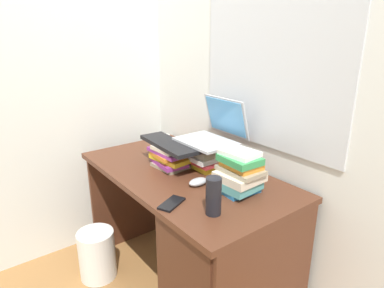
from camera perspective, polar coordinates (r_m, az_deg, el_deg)
ground_plane at (r=2.23m, az=-1.29°, el=-22.33°), size 6.00×6.00×0.00m
wall_back at (r=1.93m, az=7.88°, el=13.73°), size 6.00×0.06×2.60m
wall_left at (r=2.40m, az=-13.45°, el=14.31°), size 0.05×6.00×2.60m
desk at (r=1.77m, az=4.17°, el=-18.09°), size 1.26×0.67×0.73m
book_stack_tall at (r=1.87m, az=2.19°, el=-1.96°), size 0.23×0.20×0.15m
book_stack_keyboard_riser at (r=1.87m, az=-3.79°, el=-2.16°), size 0.24×0.17×0.13m
book_stack_side at (r=1.60m, az=7.94°, el=-4.89°), size 0.22×0.20×0.20m
laptop at (r=1.86m, az=3.78°, el=2.22°), size 0.31×0.30×0.23m
keyboard at (r=1.85m, az=-3.97°, el=-0.02°), size 0.43×0.16×0.02m
computer_mouse at (r=1.67m, az=1.05°, el=-6.41°), size 0.06×0.10×0.04m
mug at (r=2.18m, az=-4.85°, el=0.32°), size 0.12×0.09×0.09m
water_bottle at (r=1.40m, az=3.67°, el=-8.79°), size 0.07×0.07×0.16m
cell_phone at (r=1.51m, az=-3.46°, el=-10.00°), size 0.12×0.15×0.01m
wastebasket at (r=2.26m, az=-15.77°, el=-17.52°), size 0.22×0.22×0.31m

